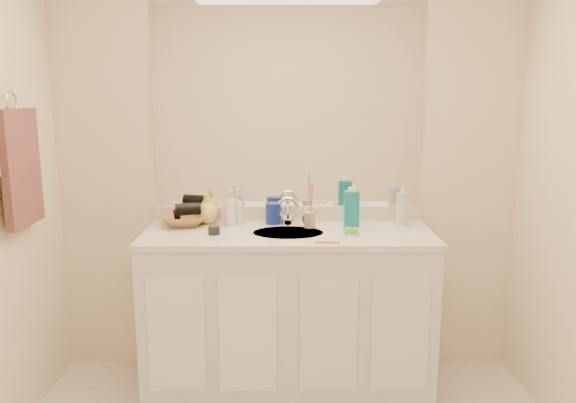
# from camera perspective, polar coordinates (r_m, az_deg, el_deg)

# --- Properties ---
(wall_back) EXTENTS (2.60, 0.02, 2.40)m
(wall_back) POSITION_cam_1_polar(r_m,az_deg,el_deg) (3.16, -0.01, 3.82)
(wall_back) COLOR #FAE7C4
(wall_back) RESTS_ON floor
(vanity_cabinet) EXTENTS (1.50, 0.55, 0.85)m
(vanity_cabinet) POSITION_cam_1_polar(r_m,az_deg,el_deg) (3.09, -0.00, -11.25)
(vanity_cabinet) COLOR silver
(vanity_cabinet) RESTS_ON floor
(countertop) EXTENTS (1.52, 0.57, 0.03)m
(countertop) POSITION_cam_1_polar(r_m,az_deg,el_deg) (2.95, -0.00, -3.33)
(countertop) COLOR white
(countertop) RESTS_ON vanity_cabinet
(backsplash) EXTENTS (1.52, 0.03, 0.08)m
(backsplash) POSITION_cam_1_polar(r_m,az_deg,el_deg) (3.19, -0.01, -1.21)
(backsplash) COLOR silver
(backsplash) RESTS_ON countertop
(sink_basin) EXTENTS (0.37, 0.37, 0.02)m
(sink_basin) POSITION_cam_1_polar(r_m,az_deg,el_deg) (2.93, -0.00, -3.38)
(sink_basin) COLOR beige
(sink_basin) RESTS_ON countertop
(faucet) EXTENTS (0.02, 0.02, 0.11)m
(faucet) POSITION_cam_1_polar(r_m,az_deg,el_deg) (3.09, -0.01, -1.33)
(faucet) COLOR silver
(faucet) RESTS_ON countertop
(mirror) EXTENTS (1.48, 0.01, 1.20)m
(mirror) POSITION_cam_1_polar(r_m,az_deg,el_deg) (3.13, -0.01, 10.36)
(mirror) COLOR white
(mirror) RESTS_ON wall_back
(blue_mug) EXTENTS (0.11, 0.11, 0.12)m
(blue_mug) POSITION_cam_1_polar(r_m,az_deg,el_deg) (3.11, -1.49, -1.21)
(blue_mug) COLOR navy
(blue_mug) RESTS_ON countertop
(tan_cup) EXTENTS (0.08, 0.08, 0.08)m
(tan_cup) POSITION_cam_1_polar(r_m,az_deg,el_deg) (3.03, 2.21, -1.87)
(tan_cup) COLOR tan
(tan_cup) RESTS_ON countertop
(toothbrush) EXTENTS (0.01, 0.03, 0.18)m
(toothbrush) POSITION_cam_1_polar(r_m,az_deg,el_deg) (3.00, 2.41, 0.14)
(toothbrush) COLOR #F741A1
(toothbrush) RESTS_ON tan_cup
(mouthwash_bottle) EXTENTS (0.11, 0.11, 0.20)m
(mouthwash_bottle) POSITION_cam_1_polar(r_m,az_deg,el_deg) (3.03, 6.49, -0.81)
(mouthwash_bottle) COLOR #0B7C8F
(mouthwash_bottle) RESTS_ON countertop
(clear_pump_bottle) EXTENTS (0.09, 0.09, 0.18)m
(clear_pump_bottle) POSITION_cam_1_polar(r_m,az_deg,el_deg) (3.13, 11.50, -0.75)
(clear_pump_bottle) COLOR silver
(clear_pump_bottle) RESTS_ON countertop
(soap_dish) EXTENTS (0.09, 0.08, 0.01)m
(soap_dish) POSITION_cam_1_polar(r_m,az_deg,el_deg) (2.89, 6.47, -3.29)
(soap_dish) COLOR silver
(soap_dish) RESTS_ON countertop
(green_soap) EXTENTS (0.08, 0.06, 0.02)m
(green_soap) POSITION_cam_1_polar(r_m,az_deg,el_deg) (2.89, 6.48, -2.92)
(green_soap) COLOR #77BF2E
(green_soap) RESTS_ON soap_dish
(orange_comb) EXTENTS (0.13, 0.03, 0.01)m
(orange_comb) POSITION_cam_1_polar(r_m,az_deg,el_deg) (2.74, 4.01, -4.15)
(orange_comb) COLOR orange
(orange_comb) RESTS_ON countertop
(dark_jar) EXTENTS (0.07, 0.07, 0.04)m
(dark_jar) POSITION_cam_1_polar(r_m,az_deg,el_deg) (2.91, -7.52, -2.91)
(dark_jar) COLOR black
(dark_jar) RESTS_ON countertop
(extra_white_bottle) EXTENTS (0.06, 0.06, 0.15)m
(extra_white_bottle) POSITION_cam_1_polar(r_m,az_deg,el_deg) (3.06, -5.86, -1.18)
(extra_white_bottle) COLOR white
(extra_white_bottle) RESTS_ON countertop
(soap_bottle_white) EXTENTS (0.07, 0.07, 0.17)m
(soap_bottle_white) POSITION_cam_1_polar(r_m,az_deg,el_deg) (3.11, -5.15, -0.74)
(soap_bottle_white) COLOR white
(soap_bottle_white) RESTS_ON countertop
(soap_bottle_cream) EXTENTS (0.10, 0.10, 0.19)m
(soap_bottle_cream) POSITION_cam_1_polar(r_m,az_deg,el_deg) (3.11, -5.79, -0.61)
(soap_bottle_cream) COLOR beige
(soap_bottle_cream) RESTS_ON countertop
(soap_bottle_yellow) EXTENTS (0.14, 0.14, 0.16)m
(soap_bottle_yellow) POSITION_cam_1_polar(r_m,az_deg,el_deg) (3.15, -8.20, -0.73)
(soap_bottle_yellow) COLOR #EEC85C
(soap_bottle_yellow) RESTS_ON countertop
(wicker_basket) EXTENTS (0.30, 0.30, 0.06)m
(wicker_basket) POSITION_cam_1_polar(r_m,az_deg,el_deg) (3.13, -10.46, -1.83)
(wicker_basket) COLOR olive
(wicker_basket) RESTS_ON countertop
(hair_dryer) EXTENTS (0.15, 0.10, 0.07)m
(hair_dryer) POSITION_cam_1_polar(r_m,az_deg,el_deg) (3.11, -10.14, -0.77)
(hair_dryer) COLOR black
(hair_dryer) RESTS_ON wicker_basket
(towel_ring) EXTENTS (0.01, 0.11, 0.11)m
(towel_ring) POSITION_cam_1_polar(r_m,az_deg,el_deg) (2.90, -26.31, 8.95)
(towel_ring) COLOR silver
(towel_ring) RESTS_ON wall_left
(hand_towel) EXTENTS (0.04, 0.32, 0.55)m
(hand_towel) POSITION_cam_1_polar(r_m,az_deg,el_deg) (2.91, -25.45, 3.09)
(hand_towel) COLOR #492A27
(hand_towel) RESTS_ON towel_ring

